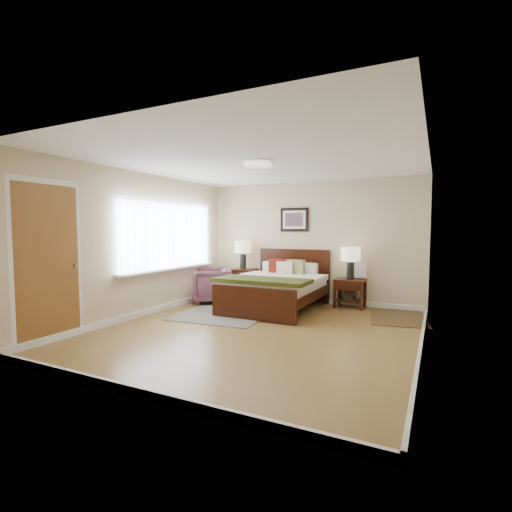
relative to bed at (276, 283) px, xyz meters
The scene contains 18 objects.
floor 1.63m from the bed, 76.95° to the right, with size 5.00×5.00×0.00m, color brown.
back_wall 1.29m from the bed, 70.45° to the left, with size 4.50×0.04×2.50m, color #C8B991.
front_wall 4.10m from the bed, 85.01° to the right, with size 4.50×0.04×2.50m, color #C8B991.
left_wall 2.54m from the bed, 141.47° to the right, with size 0.04×5.00×2.50m, color #C8B991.
right_wall 3.10m from the bed, 30.18° to the right, with size 0.04×5.00×2.50m, color #C8B991.
ceiling 2.53m from the bed, 76.95° to the right, with size 4.50×5.00×0.02m, color white.
window 2.20m from the bed, 156.23° to the right, with size 0.11×2.72×1.32m.
door 3.81m from the bed, 119.95° to the right, with size 0.06×1.00×2.18m.
ceil_fixture 2.50m from the bed, 76.95° to the right, with size 0.44×0.44×0.08m.
bed is the anchor object (origin of this frame).
wall_art 1.55m from the bed, 89.96° to the left, with size 0.62×0.05×0.50m.
nightstand_left 1.34m from the bed, 146.68° to the left, with size 0.54×0.49×0.65m.
nightstand_right 1.45m from the bed, 31.25° to the left, with size 0.56×0.42×0.56m.
lamp_left 1.47m from the bed, 145.91° to the left, with size 0.37×0.37×0.61m.
lamp_right 1.53m from the bed, 31.66° to the left, with size 0.37×0.37×0.61m.
armchair 1.46m from the bed, behind, with size 0.76×0.78×0.71m, color brown.
rug_persian 0.99m from the bed, 143.34° to the right, with size 1.54×2.17×0.01m, color #0B133A.
rug_navy 2.23m from the bed, ahead, with size 0.89×1.33×0.01m, color black.
Camera 1 is at (2.39, -4.90, 1.50)m, focal length 26.00 mm.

